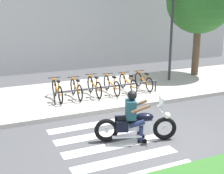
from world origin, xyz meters
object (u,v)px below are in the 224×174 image
at_px(motorcycle, 136,125).
at_px(bicycle_3, 112,85).
at_px(bicycle_2, 94,86).
at_px(bicycle_4, 128,83).
at_px(bike_rack, 109,87).
at_px(bicycle_5, 144,81).
at_px(tree_near_rack, 200,1).
at_px(rider, 134,112).
at_px(bicycle_1, 76,89).
at_px(street_lamp, 172,25).
at_px(bicycle_0, 57,91).

distance_m(motorcycle, bicycle_3, 4.22).
xyz_separation_m(bicycle_2, bicycle_4, (1.50, 0.00, -0.02)).
distance_m(bicycle_2, bike_rack, 0.67).
distance_m(bicycle_5, tree_near_rack, 5.14).
xyz_separation_m(rider, bicycle_2, (0.40, 4.05, -0.33)).
xyz_separation_m(motorcycle, bicycle_2, (0.33, 4.08, 0.04)).
height_order(bicycle_1, bicycle_4, bicycle_1).
distance_m(bicycle_1, bicycle_2, 0.75).
bearing_deg(bicycle_3, bike_rack, -124.05).
bearing_deg(motorcycle, bicycle_4, 65.82).
xyz_separation_m(street_lamp, tree_near_rack, (1.83, 0.40, 1.09)).
height_order(rider, bike_rack, rider).
distance_m(bicycle_5, bike_rack, 1.96).
xyz_separation_m(motorcycle, rider, (-0.07, 0.03, 0.37)).
relative_size(rider, bicycle_2, 0.89).
bearing_deg(bicycle_2, tree_near_rack, 11.83).
bearing_deg(bicycle_3, tree_near_rack, 13.45).
relative_size(rider, bike_rack, 0.33).
bearing_deg(rider, bicycle_4, 64.83).
bearing_deg(bicycle_1, bicycle_5, 0.01).
xyz_separation_m(bicycle_1, tree_near_rack, (6.72, 1.25, 3.31)).
height_order(bike_rack, tree_near_rack, tree_near_rack).
bearing_deg(bicycle_1, bicycle_0, -179.95).
relative_size(bicycle_3, bicycle_4, 1.00).
bearing_deg(bicycle_5, bicycle_2, -179.97).
relative_size(bicycle_5, street_lamp, 0.35).
bearing_deg(bicycle_0, bicycle_3, 0.03).
distance_m(bicycle_5, street_lamp, 3.05).
bearing_deg(rider, street_lamp, 47.13).
bearing_deg(bike_rack, bicycle_3, 55.95).
bearing_deg(bicycle_0, bicycle_2, 0.00).
bearing_deg(bicycle_4, street_lamp, 17.79).
distance_m(bicycle_3, bicycle_4, 0.75).
xyz_separation_m(bicycle_3, bicycle_5, (1.50, -0.00, -0.00)).
distance_m(bicycle_0, street_lamp, 6.12).
bearing_deg(tree_near_rack, bicycle_3, -166.55).
relative_size(bicycle_1, street_lamp, 0.35).
bearing_deg(bicycle_2, bicycle_5, 0.03).
xyz_separation_m(bicycle_4, bike_rack, (-1.12, -0.56, 0.08)).
relative_size(rider, bicycle_1, 0.92).
relative_size(bicycle_2, bicycle_5, 1.02).
bearing_deg(bicycle_0, bicycle_4, 0.03).
relative_size(bicycle_5, tree_near_rack, 0.29).
bearing_deg(street_lamp, rider, -132.87).
distance_m(bicycle_2, tree_near_rack, 6.93).
height_order(bicycle_3, bike_rack, bicycle_3).
bearing_deg(bicycle_0, tree_near_rack, 9.50).
bearing_deg(street_lamp, tree_near_rack, 12.35).
xyz_separation_m(rider, street_lamp, (4.55, 4.90, 1.88)).
bearing_deg(tree_near_rack, bicycle_0, -170.50).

